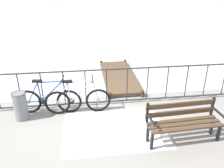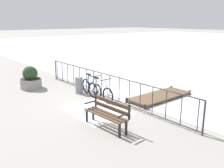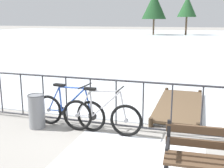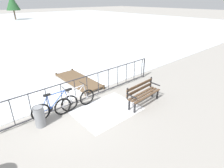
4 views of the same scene
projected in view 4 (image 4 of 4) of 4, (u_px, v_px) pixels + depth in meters
ground_plane at (70, 106)px, 7.28m from camera, size 160.00×160.00×0.00m
snow_patch at (107, 110)px, 7.01m from camera, size 2.41×1.80×0.01m
railing_fence at (68, 94)px, 7.05m from camera, size 9.06×0.06×1.07m
bicycle_near_railing at (75, 101)px, 6.93m from camera, size 1.71×0.52×0.97m
bicycle_second at (56, 107)px, 6.55m from camera, size 1.71×0.52×0.97m
park_bench at (143, 92)px, 7.27m from camera, size 1.62×0.57×0.89m
trash_bin at (39, 116)px, 6.01m from camera, size 0.35×0.35×0.73m
wooden_dock at (78, 80)px, 9.31m from camera, size 1.10×2.99×0.20m
tree_west_mid at (12, 3)px, 35.88m from camera, size 2.63×2.63×4.65m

